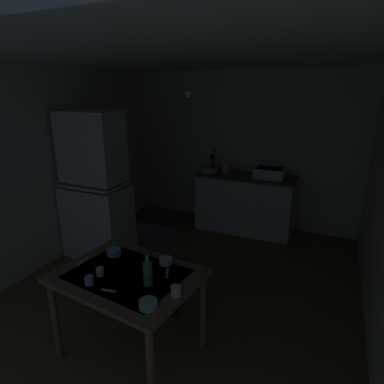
% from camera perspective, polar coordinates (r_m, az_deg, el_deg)
% --- Properties ---
extents(ground_plane, '(5.01, 5.01, 0.00)m').
position_cam_1_polar(ground_plane, '(4.09, 0.01, -14.87)').
color(ground_plane, brown).
extents(wall_back, '(3.84, 0.10, 2.49)m').
position_cam_1_polar(wall_back, '(5.48, 8.90, 7.37)').
color(wall_back, beige).
rests_on(wall_back, ground).
extents(wall_left, '(0.10, 4.11, 2.49)m').
position_cam_1_polar(wall_left, '(4.68, -22.03, 4.60)').
color(wall_left, beige).
rests_on(wall_left, ground).
extents(ceiling_slab, '(3.84, 4.11, 0.10)m').
position_cam_1_polar(ceiling_slab, '(3.47, 0.01, 23.37)').
color(ceiling_slab, silver).
extents(hutch_cabinet, '(0.84, 0.55, 1.94)m').
position_cam_1_polar(hutch_cabinet, '(4.48, -16.52, 0.13)').
color(hutch_cabinet, silver).
rests_on(hutch_cabinet, ground).
extents(counter_cabinet, '(1.52, 0.64, 0.91)m').
position_cam_1_polar(counter_cabinet, '(5.28, 9.25, -1.89)').
color(counter_cabinet, silver).
rests_on(counter_cabinet, ground).
extents(sink_basin, '(0.44, 0.34, 0.15)m').
position_cam_1_polar(sink_basin, '(5.06, 13.42, 3.28)').
color(sink_basin, white).
rests_on(sink_basin, counter_cabinet).
extents(hand_pump, '(0.05, 0.27, 0.39)m').
position_cam_1_polar(hand_pump, '(5.33, 3.60, 5.43)').
color(hand_pump, '#232328').
rests_on(hand_pump, counter_cabinet).
extents(mixing_bowl_counter, '(0.27, 0.27, 0.07)m').
position_cam_1_polar(mixing_bowl_counter, '(5.28, 2.89, 3.86)').
color(mixing_bowl_counter, beige).
rests_on(mixing_bowl_counter, counter_cabinet).
extents(stoneware_crock, '(0.11, 0.11, 0.15)m').
position_cam_1_polar(stoneware_crock, '(5.27, 5.90, 4.17)').
color(stoneware_crock, beige).
rests_on(stoneware_crock, counter_cabinet).
extents(dining_table, '(1.21, 0.97, 0.78)m').
position_cam_1_polar(dining_table, '(2.79, -11.11, -15.62)').
color(dining_table, brown).
rests_on(dining_table, ground).
extents(chair_far_side, '(0.46, 0.46, 0.99)m').
position_cam_1_polar(chair_far_side, '(3.36, -5.40, -12.41)').
color(chair_far_side, '#2E211D').
rests_on(chair_far_side, ground).
extents(serving_bowl_wide, '(0.13, 0.13, 0.05)m').
position_cam_1_polar(serving_bowl_wide, '(2.34, -7.69, -18.89)').
color(serving_bowl_wide, '#ADD1C1').
rests_on(serving_bowl_wide, dining_table).
extents(soup_bowl_small, '(0.13, 0.13, 0.06)m').
position_cam_1_polar(soup_bowl_small, '(3.03, -13.53, -10.16)').
color(soup_bowl_small, '#9EB2C6').
rests_on(soup_bowl_small, dining_table).
extents(sauce_dish, '(0.11, 0.11, 0.05)m').
position_cam_1_polar(sauce_dish, '(2.82, -4.61, -11.97)').
color(sauce_dish, white).
rests_on(sauce_dish, dining_table).
extents(mug_tall, '(0.06, 0.06, 0.07)m').
position_cam_1_polar(mug_tall, '(2.75, -15.79, -13.27)').
color(mug_tall, white).
rests_on(mug_tall, dining_table).
extents(mug_dark, '(0.07, 0.07, 0.07)m').
position_cam_1_polar(mug_dark, '(2.43, -2.86, -16.90)').
color(mug_dark, white).
rests_on(mug_dark, dining_table).
extents(teacup_cream, '(0.07, 0.07, 0.07)m').
position_cam_1_polar(teacup_cream, '(2.66, -17.54, -14.55)').
color(teacup_cream, '#9EB2C6').
rests_on(teacup_cream, dining_table).
extents(glass_bottle, '(0.07, 0.07, 0.26)m').
position_cam_1_polar(glass_bottle, '(2.53, -7.76, -13.85)').
color(glass_bottle, '#4C7F56').
rests_on(glass_bottle, dining_table).
extents(table_knife, '(0.14, 0.17, 0.00)m').
position_cam_1_polar(table_knife, '(3.19, -13.69, -9.19)').
color(table_knife, silver).
rests_on(table_knife, dining_table).
extents(teaspoon_near_bowl, '(0.04, 0.15, 0.00)m').
position_cam_1_polar(teaspoon_near_bowl, '(3.02, -18.48, -11.29)').
color(teaspoon_near_bowl, beige).
rests_on(teaspoon_near_bowl, dining_table).
extents(teaspoon_by_cup, '(0.12, 0.04, 0.00)m').
position_cam_1_polar(teaspoon_by_cup, '(2.57, -14.42, -16.37)').
color(teaspoon_by_cup, beige).
rests_on(teaspoon_by_cup, dining_table).
extents(serving_spoon, '(0.08, 0.13, 0.00)m').
position_cam_1_polar(serving_spoon, '(2.70, -4.37, -13.96)').
color(serving_spoon, beige).
rests_on(serving_spoon, dining_table).
extents(pendant_bulb, '(0.08, 0.08, 0.08)m').
position_cam_1_polar(pendant_bulb, '(3.82, -0.66, 16.76)').
color(pendant_bulb, '#F9EFCC').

